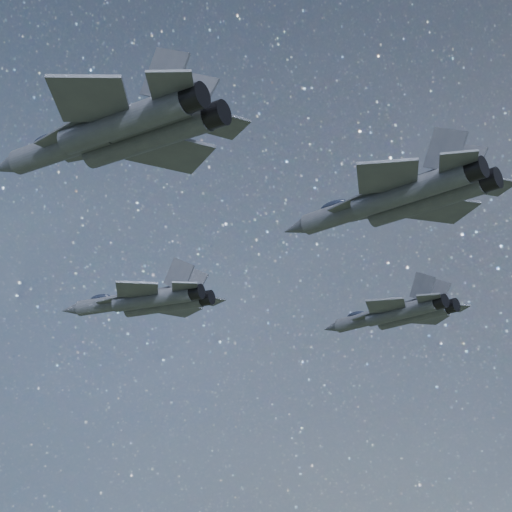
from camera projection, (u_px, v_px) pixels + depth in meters
The scene contains 4 objects.
jet_lead at pixel (146, 301), 86.45m from camera, with size 20.30×13.88×5.10m.
jet_left at pixel (397, 314), 77.40m from camera, with size 16.59×11.55×4.17m.
jet_right at pixel (117, 132), 50.44m from camera, with size 20.23×14.13×5.09m.
jet_slot at pixel (399, 198), 58.43m from camera, with size 19.32×13.67×4.90m.
Camera 1 is at (39.42, -54.04, 126.82)m, focal length 55.00 mm.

